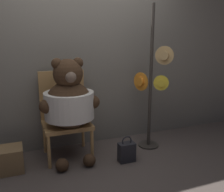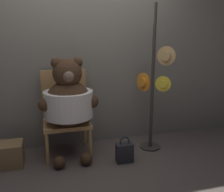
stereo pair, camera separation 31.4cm
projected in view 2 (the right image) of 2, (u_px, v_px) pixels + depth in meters
The scene contains 7 objects.
ground_plane at pixel (96, 167), 2.94m from camera, with size 14.00×14.00×0.00m, color #4C423D.
wall_back at pixel (83, 63), 3.41m from camera, with size 8.00×0.10×2.28m.
chair at pixel (66, 111), 3.22m from camera, with size 0.58×0.50×1.07m.
teddy_bear at pixel (69, 101), 3.01m from camera, with size 0.71×0.63×1.26m.
hat_display_rack at pixel (154, 88), 3.27m from camera, with size 0.34×0.49×1.90m.
handbag_on_ground at pixel (125, 152), 3.03m from camera, with size 0.20×0.12×0.33m.
wooden_crate at pixel (11, 154), 2.95m from camera, with size 0.28×0.28×0.28m.
Camera 2 is at (-0.51, -2.62, 1.51)m, focal length 40.00 mm.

